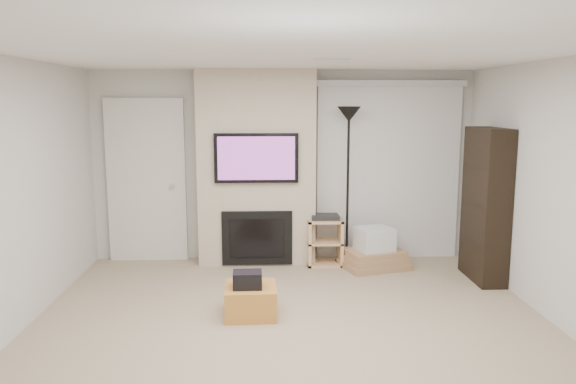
{
  "coord_description": "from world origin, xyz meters",
  "views": [
    {
      "loc": [
        -0.24,
        -4.66,
        2.1
      ],
      "look_at": [
        0.0,
        1.2,
        1.15
      ],
      "focal_mm": 35.0,
      "sensor_mm": 36.0,
      "label": 1
    }
  ],
  "objects_px": {
    "box_stack": "(374,253)",
    "bookshelf": "(486,205)",
    "av_stand": "(325,238)",
    "floor_lamp": "(348,141)",
    "ottoman": "(251,301)"
  },
  "relations": [
    {
      "from": "box_stack",
      "to": "bookshelf",
      "type": "distance_m",
      "value": 1.48
    },
    {
      "from": "av_stand",
      "to": "bookshelf",
      "type": "xyz_separation_m",
      "value": [
        1.81,
        -0.69,
        0.55
      ]
    },
    {
      "from": "floor_lamp",
      "to": "bookshelf",
      "type": "xyz_separation_m",
      "value": [
        1.52,
        -0.72,
        -0.7
      ]
    },
    {
      "from": "ottoman",
      "to": "floor_lamp",
      "type": "relative_size",
      "value": 0.25
    },
    {
      "from": "ottoman",
      "to": "av_stand",
      "type": "xyz_separation_m",
      "value": [
        0.92,
        1.73,
        0.2
      ]
    },
    {
      "from": "ottoman",
      "to": "av_stand",
      "type": "bearing_deg",
      "value": 62.14
    },
    {
      "from": "box_stack",
      "to": "floor_lamp",
      "type": "bearing_deg",
      "value": 146.1
    },
    {
      "from": "floor_lamp",
      "to": "box_stack",
      "type": "relative_size",
      "value": 2.23
    },
    {
      "from": "av_stand",
      "to": "box_stack",
      "type": "distance_m",
      "value": 0.66
    },
    {
      "from": "floor_lamp",
      "to": "box_stack",
      "type": "bearing_deg",
      "value": -33.9
    },
    {
      "from": "ottoman",
      "to": "bookshelf",
      "type": "xyz_separation_m",
      "value": [
        2.73,
        1.04,
        0.75
      ]
    },
    {
      "from": "ottoman",
      "to": "bookshelf",
      "type": "bearing_deg",
      "value": 20.88
    },
    {
      "from": "floor_lamp",
      "to": "av_stand",
      "type": "distance_m",
      "value": 1.29
    },
    {
      "from": "av_stand",
      "to": "ottoman",
      "type": "bearing_deg",
      "value": -117.86
    },
    {
      "from": "ottoman",
      "to": "av_stand",
      "type": "relative_size",
      "value": 0.76
    }
  ]
}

